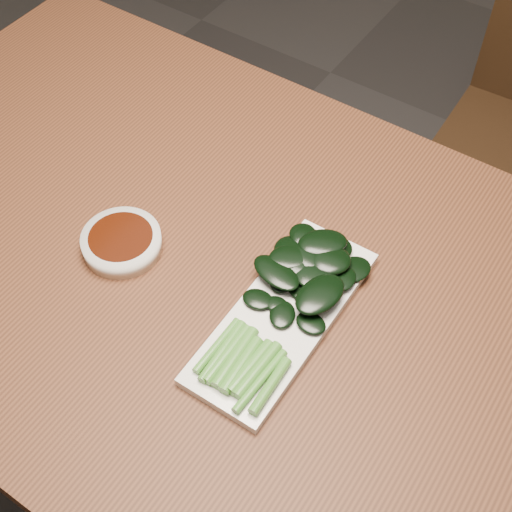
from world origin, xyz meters
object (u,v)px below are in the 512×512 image
(serving_plate, at_px, (283,316))
(gai_lan, at_px, (296,286))
(table, at_px, (238,302))
(sauce_bowl, at_px, (122,242))

(serving_plate, relative_size, gai_lan, 1.00)
(table, distance_m, serving_plate, 0.13)
(gai_lan, bearing_deg, sauce_bowl, -165.28)
(gai_lan, bearing_deg, serving_plate, -82.33)
(table, xyz_separation_m, gai_lan, (0.09, 0.01, 0.10))
(table, height_order, serving_plate, serving_plate)
(sauce_bowl, relative_size, gai_lan, 0.36)
(serving_plate, bearing_deg, gai_lan, 97.67)
(sauce_bowl, bearing_deg, gai_lan, 14.72)
(sauce_bowl, bearing_deg, serving_plate, 5.98)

